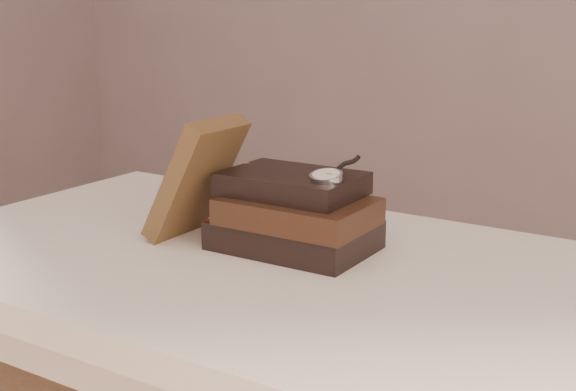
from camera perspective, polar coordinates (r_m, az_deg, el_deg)
The scene contains 5 objects.
table at distance 1.11m, azimuth -2.41°, elevation -8.78°, with size 1.00×0.60×0.75m.
book_stack at distance 1.08m, azimuth 0.50°, elevation -1.39°, with size 0.22×0.15×0.11m.
journal at distance 1.12m, azimuth -6.68°, elevation 1.23°, with size 0.03×0.12×0.19m, color #3D2917.
pocket_watch at distance 1.04m, azimuth 3.00°, elevation 1.54°, with size 0.04×0.14×0.02m.
eyeglasses at distance 1.18m, azimuth -0.81°, elevation 0.45°, with size 0.09×0.10×0.04m.
Camera 1 is at (0.59, -0.48, 1.09)m, focal length 48.98 mm.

